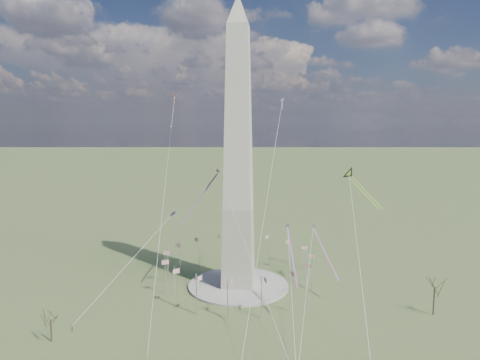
# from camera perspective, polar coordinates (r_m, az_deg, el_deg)

# --- Properties ---
(ground) EXTENTS (2000.00, 2000.00, 0.00)m
(ground) POSITION_cam_1_polar(r_m,az_deg,el_deg) (158.74, -0.22, -13.99)
(ground) COLOR #4A6130
(ground) RESTS_ON ground
(plaza) EXTENTS (36.00, 36.00, 0.80)m
(plaza) POSITION_cam_1_polar(r_m,az_deg,el_deg) (158.59, -0.22, -13.85)
(plaza) COLOR #BBB2AB
(plaza) RESTS_ON ground
(washington_monument) EXTENTS (15.56, 15.56, 100.00)m
(washington_monument) POSITION_cam_1_polar(r_m,az_deg,el_deg) (147.85, -0.23, 3.55)
(washington_monument) COLOR #ACA690
(washington_monument) RESTS_ON plaza
(flagpole_ring) EXTENTS (54.40, 54.40, 13.00)m
(flagpole_ring) POSITION_cam_1_polar(r_m,az_deg,el_deg) (156.19, -0.22, -11.51)
(flagpole_ring) COLOR white
(flagpole_ring) RESTS_ON ground
(tree_near) EXTENTS (7.55, 7.55, 13.22)m
(tree_near) POSITION_cam_1_polar(r_m,az_deg,el_deg) (146.61, 24.54, -12.65)
(tree_near) COLOR #3F3326
(tree_near) RESTS_ON ground
(tree_far) EXTENTS (5.33, 5.33, 9.32)m
(tree_far) POSITION_cam_1_polar(r_m,az_deg,el_deg) (130.66, -23.97, -16.48)
(tree_far) COLOR #3F3326
(tree_far) RESTS_ON ground
(person_west) EXTENTS (0.91, 0.86, 1.48)m
(person_west) POSITION_cam_1_polar(r_m,az_deg,el_deg) (136.74, -21.45, -17.94)
(person_west) COLOR gray
(person_west) RESTS_ON ground
(kite_delta_black) EXTENTS (14.07, 15.12, 13.85)m
(kite_delta_black) POSITION_cam_1_polar(r_m,az_deg,el_deg) (162.33, 14.60, 0.51)
(kite_delta_black) COLOR black
(kite_delta_black) RESTS_ON ground
(kite_diamond_purple) EXTENTS (2.68, 3.27, 9.59)m
(kite_diamond_purple) POSITION_cam_1_polar(r_m,az_deg,el_deg) (163.53, -8.96, -4.83)
(kite_diamond_purple) COLOR navy
(kite_diamond_purple) RESTS_ON ground
(kite_streamer_left) EXTENTS (4.61, 20.82, 14.36)m
(kite_streamer_left) POSITION_cam_1_polar(r_m,az_deg,el_deg) (139.05, 6.78, -8.79)
(kite_streamer_left) COLOR #F33F26
(kite_streamer_left) RESTS_ON ground
(kite_streamer_mid) EXTENTS (10.15, 23.10, 16.67)m
(kite_streamer_mid) POSITION_cam_1_polar(r_m,az_deg,el_deg) (151.98, -4.52, -1.13)
(kite_streamer_mid) COLOR #F33F26
(kite_streamer_mid) RESTS_ON ground
(kite_streamer_right) EXTENTS (8.94, 19.84, 14.34)m
(kite_streamer_right) POSITION_cam_1_polar(r_m,az_deg,el_deg) (155.23, 10.84, -8.46)
(kite_streamer_right) COLOR #F33F26
(kite_streamer_right) RESTS_ON ground
(kite_small_red) EXTENTS (1.72, 1.70, 4.94)m
(kite_small_red) POSITION_cam_1_polar(r_m,az_deg,el_deg) (194.80, -8.71, 10.88)
(kite_small_red) COLOR red
(kite_small_red) RESTS_ON ground
(kite_small_white) EXTENTS (1.90, 1.68, 5.06)m
(kite_small_white) POSITION_cam_1_polar(r_m,az_deg,el_deg) (193.93, 5.68, 10.46)
(kite_small_white) COLOR silver
(kite_small_white) RESTS_ON ground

